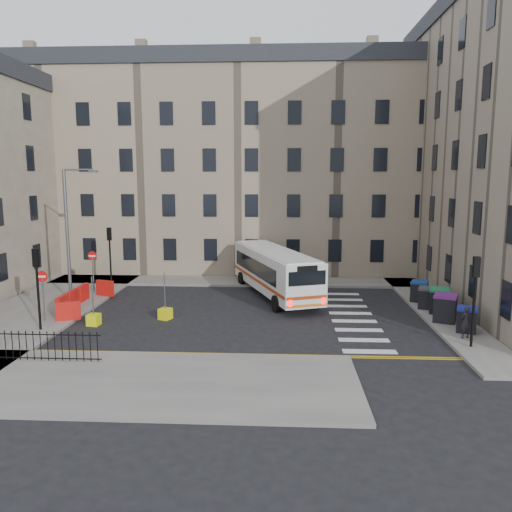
# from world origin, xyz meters

# --- Properties ---
(ground) EXTENTS (120.00, 120.00, 0.00)m
(ground) POSITION_xyz_m (0.00, 0.00, 0.00)
(ground) COLOR black
(ground) RESTS_ON ground
(pavement_north) EXTENTS (36.00, 3.20, 0.15)m
(pavement_north) POSITION_xyz_m (-6.00, 8.60, 0.07)
(pavement_north) COLOR slate
(pavement_north) RESTS_ON ground
(pavement_east) EXTENTS (2.40, 26.00, 0.15)m
(pavement_east) POSITION_xyz_m (9.00, 4.00, 0.07)
(pavement_east) COLOR slate
(pavement_east) RESTS_ON ground
(pavement_west) EXTENTS (6.00, 22.00, 0.15)m
(pavement_west) POSITION_xyz_m (-14.00, 1.00, 0.07)
(pavement_west) COLOR slate
(pavement_west) RESTS_ON ground
(pavement_sw) EXTENTS (20.00, 6.00, 0.15)m
(pavement_sw) POSITION_xyz_m (-7.00, -10.00, 0.07)
(pavement_sw) COLOR slate
(pavement_sw) RESTS_ON ground
(terrace_north) EXTENTS (38.30, 10.80, 17.20)m
(terrace_north) POSITION_xyz_m (-7.00, 15.50, 8.62)
(terrace_north) COLOR gray
(terrace_north) RESTS_ON ground
(traffic_light_east) EXTENTS (0.28, 0.22, 4.10)m
(traffic_light_east) POSITION_xyz_m (8.60, -5.50, 2.87)
(traffic_light_east) COLOR black
(traffic_light_east) RESTS_ON pavement_east
(traffic_light_nw) EXTENTS (0.28, 0.22, 4.10)m
(traffic_light_nw) POSITION_xyz_m (-12.00, 6.50, 2.87)
(traffic_light_nw) COLOR black
(traffic_light_nw) RESTS_ON pavement_west
(traffic_light_sw) EXTENTS (0.28, 0.22, 4.10)m
(traffic_light_sw) POSITION_xyz_m (-12.00, -4.00, 2.87)
(traffic_light_sw) COLOR black
(traffic_light_sw) RESTS_ON pavement_west
(streetlamp) EXTENTS (0.50, 0.22, 8.14)m
(streetlamp) POSITION_xyz_m (-13.00, 2.00, 4.34)
(streetlamp) COLOR #595B5E
(streetlamp) RESTS_ON pavement_west
(no_entry_north) EXTENTS (0.60, 0.08, 3.00)m
(no_entry_north) POSITION_xyz_m (-12.50, 4.50, 2.08)
(no_entry_north) COLOR #595B5E
(no_entry_north) RESTS_ON pavement_west
(no_entry_south) EXTENTS (0.60, 0.08, 3.00)m
(no_entry_south) POSITION_xyz_m (-12.50, -2.50, 2.08)
(no_entry_south) COLOR #595B5E
(no_entry_south) RESTS_ON pavement_west
(roadworks_barriers) EXTENTS (1.66, 6.26, 1.00)m
(roadworks_barriers) POSITION_xyz_m (-11.84, 0.50, 0.65)
(roadworks_barriers) COLOR red
(roadworks_barriers) RESTS_ON pavement_west
(iron_railings) EXTENTS (7.80, 0.04, 1.20)m
(iron_railings) POSITION_xyz_m (-11.25, -8.20, 0.75)
(iron_railings) COLOR black
(iron_railings) RESTS_ON pavement_sw
(bus) EXTENTS (6.05, 11.10, 2.98)m
(bus) POSITION_xyz_m (-0.41, 4.48, 1.72)
(bus) COLOR silver
(bus) RESTS_ON ground
(wheelie_bin_a) EXTENTS (1.28, 1.36, 1.21)m
(wheelie_bin_a) POSITION_xyz_m (9.20, -3.20, 0.76)
(wheelie_bin_a) COLOR black
(wheelie_bin_a) RESTS_ON pavement_east
(wheelie_bin_b) EXTENTS (1.56, 1.65, 1.44)m
(wheelie_bin_b) POSITION_xyz_m (8.71, -1.45, 0.88)
(wheelie_bin_b) COLOR black
(wheelie_bin_b) RESTS_ON pavement_east
(wheelie_bin_c) EXTENTS (1.34, 1.46, 1.37)m
(wheelie_bin_c) POSITION_xyz_m (8.92, 0.30, 0.84)
(wheelie_bin_c) COLOR black
(wheelie_bin_c) RESTS_ON pavement_east
(wheelie_bin_d) EXTENTS (1.28, 1.36, 1.22)m
(wheelie_bin_d) POSITION_xyz_m (8.52, 1.23, 0.77)
(wheelie_bin_d) COLOR black
(wheelie_bin_d) RESTS_ON pavement_east
(wheelie_bin_e) EXTENTS (1.34, 1.41, 1.24)m
(wheelie_bin_e) POSITION_xyz_m (8.54, 2.96, 0.78)
(wheelie_bin_e) COLOR black
(wheelie_bin_e) RESTS_ON pavement_east
(pedestrian) EXTENTS (0.66, 0.54, 1.54)m
(pedestrian) POSITION_xyz_m (8.75, -4.28, 0.92)
(pedestrian) COLOR black
(pedestrian) RESTS_ON pavement_east
(bollard_yellow) EXTENTS (0.78, 0.78, 0.60)m
(bollard_yellow) POSITION_xyz_m (-6.30, -1.34, 0.30)
(bollard_yellow) COLOR yellow
(bollard_yellow) RESTS_ON ground
(bollard_chevron) EXTENTS (0.66, 0.66, 0.60)m
(bollard_chevron) POSITION_xyz_m (-9.79, -2.67, 0.30)
(bollard_chevron) COLOR #E0E70D
(bollard_chevron) RESTS_ON ground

